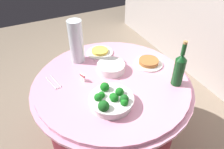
# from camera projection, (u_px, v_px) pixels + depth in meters

# --- Properties ---
(ground_plane) EXTENTS (6.00, 6.00, 0.00)m
(ground_plane) POSITION_uv_depth(u_px,v_px,m) (112.00, 142.00, 2.02)
(ground_plane) COLOR gray
(buffet_table) EXTENTS (1.16, 1.16, 0.74)m
(buffet_table) POSITION_uv_depth(u_px,v_px,m) (112.00, 114.00, 1.79)
(buffet_table) COLOR maroon
(buffet_table) RESTS_ON ground_plane
(broccoli_bowl) EXTENTS (0.28, 0.28, 0.11)m
(broccoli_bowl) POSITION_uv_depth(u_px,v_px,m) (111.00, 100.00, 1.34)
(broccoli_bowl) COLOR white
(broccoli_bowl) RESTS_ON buffet_table
(plate_stack) EXTENTS (0.21, 0.21, 0.06)m
(plate_stack) POSITION_uv_depth(u_px,v_px,m) (111.00, 67.00, 1.64)
(plate_stack) COLOR white
(plate_stack) RESTS_ON buffet_table
(wine_bottle) EXTENTS (0.07, 0.07, 0.34)m
(wine_bottle) POSITION_uv_depth(u_px,v_px,m) (179.00, 69.00, 1.45)
(wine_bottle) COLOR #12471C
(wine_bottle) RESTS_ON buffet_table
(decorative_fruit_vase) EXTENTS (0.11, 0.11, 0.34)m
(decorative_fruit_vase) POSITION_uv_depth(u_px,v_px,m) (76.00, 44.00, 1.67)
(decorative_fruit_vase) COLOR silver
(decorative_fruit_vase) RESTS_ON buffet_table
(serving_tongs) EXTENTS (0.17, 0.08, 0.01)m
(serving_tongs) POSITION_uv_depth(u_px,v_px,m) (54.00, 83.00, 1.53)
(serving_tongs) COLOR silver
(serving_tongs) RESTS_ON buffet_table
(food_plate_peanuts) EXTENTS (0.22, 0.22, 0.04)m
(food_plate_peanuts) POSITION_uv_depth(u_px,v_px,m) (149.00, 62.00, 1.71)
(food_plate_peanuts) COLOR white
(food_plate_peanuts) RESTS_ON buffet_table
(food_plate_fried_egg) EXTENTS (0.22, 0.22, 0.03)m
(food_plate_fried_egg) POSITION_uv_depth(u_px,v_px,m) (100.00, 52.00, 1.84)
(food_plate_fried_egg) COLOR white
(food_plate_fried_egg) RESTS_ON buffet_table
(label_placard_front) EXTENTS (0.05, 0.02, 0.05)m
(label_placard_front) POSITION_uv_depth(u_px,v_px,m) (82.00, 77.00, 1.54)
(label_placard_front) COLOR white
(label_placard_front) RESTS_ON buffet_table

